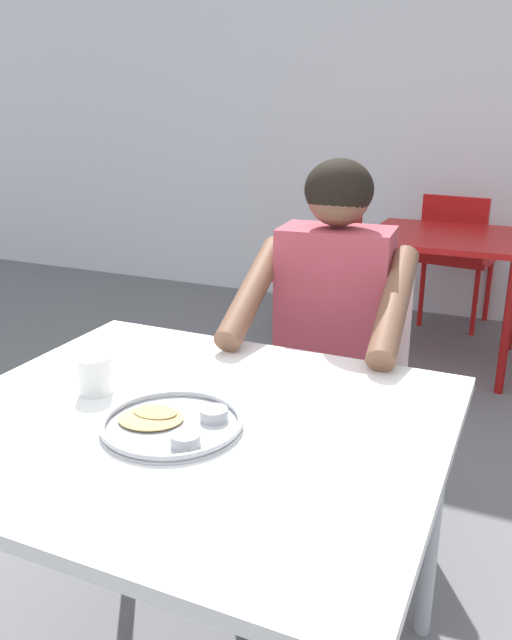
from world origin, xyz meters
TOP-DOWN VIEW (x-y plane):
  - back_wall at (0.00, 3.39)m, footprint 12.00×0.12m
  - table_foreground at (-0.07, -0.03)m, footprint 1.08×0.94m
  - thali_tray at (-0.07, -0.08)m, footprint 0.30×0.30m
  - drinking_cup at (-0.33, -0.01)m, footprint 0.08×0.08m
  - chair_foreground at (0.01, 0.88)m, footprint 0.47×0.46m
  - diner_foreground at (0.02, 0.66)m, footprint 0.52×0.58m
  - table_background_red at (0.12, 2.46)m, footprint 0.84×0.79m
  - chair_red_left at (-0.55, 2.48)m, footprint 0.46×0.42m
  - chair_red_far at (0.09, 3.08)m, footprint 0.48×0.48m

SIDE VIEW (x-z plane):
  - chair_red_left at x=-0.55m, z-range 0.06..0.93m
  - chair_foreground at x=0.01m, z-range 0.07..0.94m
  - chair_red_far at x=0.09m, z-range 0.08..0.94m
  - table_background_red at x=0.12m, z-range 0.27..1.00m
  - table_foreground at x=-0.07m, z-range 0.30..1.06m
  - diner_foreground at x=0.02m, z-range 0.12..1.37m
  - thali_tray at x=-0.07m, z-range 0.75..0.78m
  - drinking_cup at x=-0.33m, z-range 0.76..0.85m
  - back_wall at x=0.00m, z-range 0.00..3.40m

